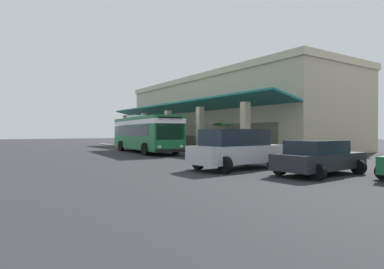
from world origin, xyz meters
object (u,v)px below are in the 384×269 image
Objects in this scene: parked_sedan_charcoal at (319,157)px; parked_suv_silver at (236,149)px; transit_bus at (145,132)px; pedestrian at (220,145)px; potted_palm at (222,146)px.

parked_suv_silver is at bearing -157.02° from parked_sedan_charcoal.
transit_bus is at bearing 172.66° from parked_suv_silver.
parked_sedan_charcoal is at bearing 22.98° from parked_suv_silver.
parked_suv_silver is 6.05m from pedestrian.
parked_suv_silver is (14.22, -1.83, -0.84)m from transit_bus.
pedestrian is 0.64× the size of potted_palm.
transit_bus is at bearing -143.18° from potted_palm.
parked_suv_silver is 2.92× the size of pedestrian.
transit_bus is at bearing 178.96° from parked_sedan_charcoal.
transit_bus is 17.81m from parked_sedan_charcoal.
pedestrian reaches higher than parked_sedan_charcoal.
parked_suv_silver is at bearing -35.43° from potted_palm.
transit_bus reaches higher than parked_sedan_charcoal.
transit_bus reaches higher than pedestrian.
parked_sedan_charcoal is 12.94m from potted_palm.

